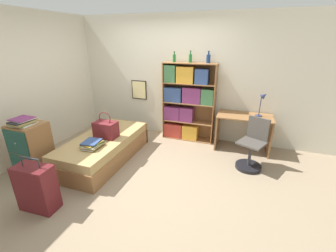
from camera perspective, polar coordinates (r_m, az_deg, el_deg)
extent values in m
plane|color=gray|center=(4.08, -7.12, -9.97)|extent=(14.00, 14.00, 0.00)
cube|color=beige|center=(5.04, 0.53, 12.13)|extent=(10.00, 0.06, 2.60)
cube|color=black|center=(5.35, -7.34, 9.09)|extent=(0.37, 0.02, 0.43)
cube|color=beige|center=(5.34, -7.39, 9.07)|extent=(0.33, 0.01, 0.39)
cube|color=beige|center=(4.91, -30.79, 8.92)|extent=(0.06, 10.00, 2.60)
cube|color=olive|center=(4.35, -15.91, -6.34)|extent=(0.90, 1.88, 0.29)
cube|color=tan|center=(4.26, -16.21, -3.68)|extent=(0.87, 1.85, 0.15)
cube|color=olive|center=(5.02, -10.07, -1.07)|extent=(0.90, 0.04, 0.45)
cube|color=maroon|center=(4.16, -15.49, -0.89)|extent=(0.40, 0.26, 0.29)
torus|color=maroon|center=(4.09, -15.79, 1.89)|extent=(0.23, 0.02, 0.23)
cube|color=#99894C|center=(3.91, -18.71, -4.96)|extent=(0.26, 0.33, 0.01)
cube|color=silver|center=(3.89, -18.70, -4.91)|extent=(0.24, 0.35, 0.01)
cube|color=#427A4C|center=(3.91, -18.72, -4.56)|extent=(0.27, 0.29, 0.01)
cube|color=#99894C|center=(3.88, -18.63, -4.56)|extent=(0.29, 0.31, 0.01)
cube|color=beige|center=(3.87, -18.64, -4.40)|extent=(0.25, 0.36, 0.01)
cube|color=#427A4C|center=(3.87, -18.62, -4.18)|extent=(0.27, 0.34, 0.02)
cube|color=gold|center=(3.86, -18.83, -4.09)|extent=(0.27, 0.33, 0.01)
cube|color=#232328|center=(3.86, -19.02, -3.96)|extent=(0.29, 0.30, 0.01)
cube|color=#334C84|center=(3.86, -18.89, -3.77)|extent=(0.28, 0.31, 0.02)
cube|color=#5B191E|center=(3.44, -30.37, -13.42)|extent=(0.50, 0.28, 0.63)
cylinder|color=#2D2D33|center=(3.36, -33.15, -7.47)|extent=(0.01, 0.01, 0.12)
cylinder|color=#2D2D33|center=(3.17, -29.94, -8.41)|extent=(0.01, 0.01, 0.12)
cube|color=#2D2D33|center=(3.24, -31.80, -7.00)|extent=(0.29, 0.04, 0.02)
cube|color=olive|center=(4.28, -31.25, -5.00)|extent=(0.49, 0.44, 0.87)
cube|color=#1E4C42|center=(4.25, -33.01, -8.70)|extent=(0.45, 0.01, 0.39)
sphere|color=#B2A893|center=(4.25, -33.14, -8.77)|extent=(0.02, 0.02, 0.02)
cube|color=#1E4C42|center=(4.09, -34.17, -3.63)|extent=(0.45, 0.01, 0.39)
sphere|color=#B2A893|center=(4.08, -34.30, -3.69)|extent=(0.02, 0.02, 0.02)
cube|color=silver|center=(4.12, -32.75, 0.40)|extent=(0.32, 0.31, 0.01)
cube|color=#427A4C|center=(4.13, -32.83, 0.61)|extent=(0.30, 0.35, 0.01)
cube|color=#99894C|center=(4.10, -32.92, 0.66)|extent=(0.27, 0.32, 0.02)
cube|color=#99894C|center=(4.09, -32.92, 0.91)|extent=(0.27, 0.36, 0.01)
cube|color=#232328|center=(4.09, -33.15, 1.10)|extent=(0.24, 0.34, 0.02)
cube|color=silver|center=(4.10, -32.83, 1.42)|extent=(0.27, 0.30, 0.01)
cube|color=#7A336B|center=(4.11, -33.13, 1.58)|extent=(0.30, 0.28, 0.01)
cube|color=olive|center=(4.98, -0.77, 6.45)|extent=(0.02, 0.29, 1.66)
cube|color=olive|center=(4.72, 11.68, 5.18)|extent=(0.02, 0.29, 1.66)
cube|color=olive|center=(4.96, 5.72, 6.28)|extent=(1.10, 0.01, 1.66)
cube|color=olive|center=(5.10, 4.98, -3.03)|extent=(1.06, 0.29, 0.02)
cube|color=olive|center=(4.95, 5.13, 1.24)|extent=(1.06, 0.29, 0.02)
cube|color=olive|center=(4.82, 5.29, 5.87)|extent=(1.06, 0.29, 0.02)
cube|color=olive|center=(4.73, 5.47, 10.71)|extent=(1.06, 0.29, 0.02)
cube|color=olive|center=(4.67, 5.65, 15.60)|extent=(1.06, 0.29, 0.02)
cube|color=#B2382D|center=(5.11, 1.50, -0.94)|extent=(0.40, 0.22, 0.31)
cube|color=gold|center=(5.01, 5.66, -1.48)|extent=(0.33, 0.22, 0.31)
cube|color=#7A336B|center=(4.98, 1.24, 3.37)|extent=(0.34, 0.22, 0.30)
cube|color=#7A336B|center=(4.89, 4.82, 2.99)|extent=(0.28, 0.22, 0.30)
cube|color=#334C84|center=(4.86, 1.45, 8.03)|extent=(0.37, 0.22, 0.30)
cube|color=#7A336B|center=(4.75, 6.16, 7.74)|extent=(0.38, 0.22, 0.33)
cube|color=#427A4C|center=(4.69, 10.07, 7.31)|extent=(0.25, 0.22, 0.32)
cube|color=#427A4C|center=(4.80, 0.72, 13.19)|extent=(0.24, 0.22, 0.35)
cube|color=gold|center=(4.71, 4.52, 12.83)|extent=(0.35, 0.22, 0.33)
cube|color=#334C84|center=(4.63, 8.68, 12.33)|extent=(0.26, 0.22, 0.30)
cylinder|color=#1E6B2D|center=(4.77, 1.59, 16.81)|extent=(0.06, 0.06, 0.15)
cylinder|color=#1E6B2D|center=(4.76, 1.60, 17.96)|extent=(0.02, 0.02, 0.05)
cylinder|color=#232328|center=(4.76, 1.61, 18.34)|extent=(0.03, 0.03, 0.02)
cylinder|color=#1E6B2D|center=(4.70, 5.69, 16.72)|extent=(0.06, 0.06, 0.16)
cylinder|color=#1E6B2D|center=(4.69, 5.74, 17.99)|extent=(0.03, 0.03, 0.05)
cylinder|color=#232328|center=(4.69, 5.76, 18.40)|extent=(0.03, 0.03, 0.02)
cylinder|color=navy|center=(4.63, 10.21, 16.43)|extent=(0.08, 0.08, 0.16)
cylinder|color=navy|center=(4.62, 10.30, 17.73)|extent=(0.03, 0.03, 0.05)
cylinder|color=#232328|center=(4.62, 10.33, 18.16)|extent=(0.04, 0.04, 0.02)
cube|color=olive|center=(4.59, 18.97, 2.39)|extent=(1.04, 0.57, 0.02)
cube|color=olive|center=(4.74, 12.44, -1.00)|extent=(0.03, 0.53, 0.69)
cube|color=olive|center=(4.74, 24.47, -2.48)|extent=(0.03, 0.53, 0.69)
cylinder|color=navy|center=(4.64, 22.02, 2.45)|extent=(0.13, 0.13, 0.02)
cylinder|color=navy|center=(4.59, 22.35, 4.71)|extent=(0.02, 0.02, 0.37)
cone|color=navy|center=(4.54, 23.20, 7.15)|extent=(0.15, 0.11, 0.15)
cylinder|color=black|center=(4.21, 19.68, -9.63)|extent=(0.44, 0.44, 0.06)
cylinder|color=#333338|center=(4.11, 20.03, -7.18)|extent=(0.05, 0.05, 0.47)
cube|color=#47423D|center=(4.01, 20.48, -4.04)|extent=(0.53, 0.53, 0.03)
cube|color=#47423D|center=(4.09, 21.94, -0.58)|extent=(0.34, 0.19, 0.39)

